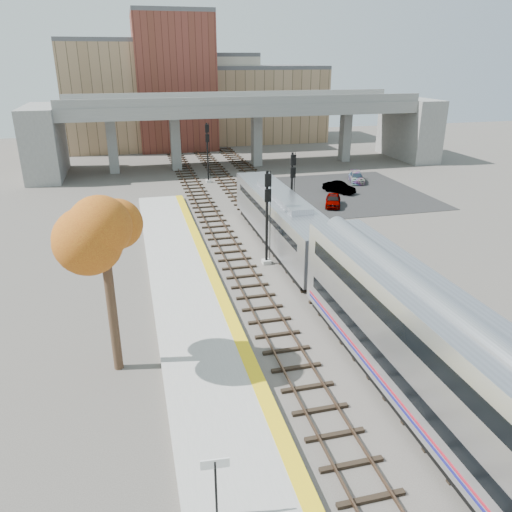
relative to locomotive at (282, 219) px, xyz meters
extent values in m
plane|color=#47423D|center=(-1.00, -13.69, -2.28)|extent=(160.00, 160.00, 0.00)
cube|color=#9E9E99|center=(-8.25, -13.69, -2.10)|extent=(4.50, 60.00, 0.35)
cube|color=yellow|center=(-6.35, -13.69, -1.92)|extent=(0.70, 60.00, 0.01)
cube|color=black|center=(-4.20, -1.19, -2.21)|extent=(2.50, 95.00, 0.14)
cube|color=brown|center=(-4.92, -1.19, -2.10)|extent=(0.07, 95.00, 0.14)
cube|color=brown|center=(-3.48, -1.19, -2.10)|extent=(0.07, 95.00, 0.14)
cube|color=black|center=(0.00, -1.19, -2.21)|extent=(2.50, 95.00, 0.14)
cube|color=brown|center=(-0.72, -1.19, -2.10)|extent=(0.07, 95.00, 0.14)
cube|color=brown|center=(0.72, -1.19, -2.10)|extent=(0.07, 95.00, 0.14)
cube|color=black|center=(4.00, -1.19, -2.21)|extent=(2.50, 95.00, 0.14)
cube|color=brown|center=(3.28, -1.19, -2.10)|extent=(0.07, 95.00, 0.14)
cube|color=brown|center=(4.72, -1.19, -2.10)|extent=(0.07, 95.00, 0.14)
cube|color=slate|center=(4.00, 31.31, 5.47)|extent=(46.00, 10.00, 1.50)
cube|color=slate|center=(4.00, 26.51, 6.72)|extent=(46.00, 0.20, 1.00)
cube|color=slate|center=(4.00, 36.11, 6.72)|extent=(46.00, 0.20, 1.00)
cube|color=slate|center=(-13.00, 31.31, 1.22)|extent=(1.20, 1.60, 7.00)
cube|color=slate|center=(-5.00, 31.31, 1.22)|extent=(1.20, 1.60, 7.00)
cube|color=slate|center=(6.00, 31.31, 1.22)|extent=(1.20, 1.60, 7.00)
cube|color=slate|center=(19.00, 31.31, 1.22)|extent=(1.20, 1.60, 7.00)
cube|color=slate|center=(-21.00, 31.31, 1.97)|extent=(4.00, 12.00, 8.50)
cube|color=slate|center=(29.00, 31.31, 1.97)|extent=(4.00, 12.00, 8.50)
cube|color=#A1805D|center=(-11.00, 51.31, 5.72)|extent=(18.00, 14.00, 16.00)
cube|color=#4C4C4F|center=(-11.00, 51.31, 14.02)|extent=(18.00, 14.00, 0.60)
cube|color=beige|center=(3.00, 56.31, 4.72)|extent=(16.00, 16.00, 14.00)
cube|color=#4C4C4F|center=(3.00, 56.31, 12.02)|extent=(16.00, 16.00, 0.60)
cube|color=brown|center=(-3.00, 48.31, 7.72)|extent=(12.00, 10.00, 20.00)
cube|color=#4C4C4F|center=(-3.00, 48.31, 18.02)|extent=(12.00, 10.00, 0.60)
cube|color=#A1805D|center=(13.00, 54.31, 3.72)|extent=(20.00, 14.00, 12.00)
cube|color=#4C4C4F|center=(13.00, 54.31, 10.02)|extent=(20.00, 14.00, 0.60)
cube|color=black|center=(13.00, 14.31, -2.26)|extent=(14.00, 18.00, 0.04)
cube|color=#A8AAB2|center=(0.00, -0.01, 0.07)|extent=(3.00, 19.00, 3.20)
cube|color=black|center=(0.00, 9.51, 0.67)|extent=(2.20, 0.06, 1.10)
cube|color=black|center=(0.00, -0.01, 0.67)|extent=(3.02, 16.15, 0.50)
cube|color=black|center=(0.00, -0.01, -1.78)|extent=(2.70, 17.10, 0.50)
cube|color=#A8AAB2|center=(0.00, -0.01, 1.87)|extent=(1.60, 9.50, 0.40)
cube|color=#A8AAB2|center=(0.00, -22.61, 0.67)|extent=(3.00, 25.00, 4.60)
cube|color=black|center=(0.00, -22.61, 1.87)|extent=(3.02, 23.00, 0.75)
cube|color=black|center=(0.00, -22.61, -0.23)|extent=(3.02, 23.00, 0.65)
cube|color=#A51426|center=(0.00, -22.61, -1.08)|extent=(3.03, 24.00, 0.12)
cube|color=navy|center=(0.00, -22.61, -1.28)|extent=(3.03, 24.00, 0.12)
cube|color=black|center=(0.00, -22.61, -1.83)|extent=(2.70, 23.75, 0.40)
cube|color=#9E9E99|center=(-2.10, -3.18, -2.13)|extent=(0.60, 0.60, 0.30)
cylinder|color=black|center=(-2.10, -3.18, 1.13)|extent=(0.19, 0.19, 6.81)
cube|color=black|center=(-2.10, -3.43, 3.95)|extent=(0.44, 0.18, 0.88)
cube|color=black|center=(-2.10, -3.43, 2.88)|extent=(0.44, 0.18, 0.88)
cube|color=#9E9E99|center=(2.00, 3.77, -2.13)|extent=(0.60, 0.60, 0.30)
cylinder|color=black|center=(2.00, 3.77, 1.06)|extent=(0.19, 0.19, 6.67)
cube|color=black|center=(2.00, 3.52, 3.82)|extent=(0.43, 0.18, 0.86)
cube|color=black|center=(2.00, 3.52, 2.77)|extent=(0.43, 0.18, 0.86)
cube|color=#9E9E99|center=(-2.10, 22.90, -2.13)|extent=(0.60, 0.60, 0.30)
cylinder|color=black|center=(-2.10, 22.90, 1.19)|extent=(0.20, 0.20, 6.94)
cube|color=black|center=(-2.10, 22.65, 4.07)|extent=(0.45, 0.18, 0.89)
cube|color=black|center=(-2.10, 22.65, 2.98)|extent=(0.45, 0.18, 0.89)
cylinder|color=black|center=(-9.41, -23.71, -0.83)|extent=(0.08, 0.08, 2.20)
cube|color=white|center=(-9.41, -23.71, 0.17)|extent=(0.90, 0.12, 0.35)
cylinder|color=#382619|center=(-12.49, -14.02, 0.87)|extent=(0.44, 0.44, 6.30)
ellipsoid|color=orange|center=(-12.49, -14.02, 4.47)|extent=(3.60, 3.60, 4.50)
imported|color=#99999E|center=(8.31, 9.51, -1.62)|extent=(2.81, 3.94, 1.24)
imported|color=#99999E|center=(11.02, 14.32, -1.63)|extent=(3.06, 3.78, 1.21)
imported|color=#99999E|center=(14.99, 18.42, -1.65)|extent=(2.79, 4.33, 1.17)
camera|label=1|loc=(-11.10, -35.41, 11.72)|focal=35.00mm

